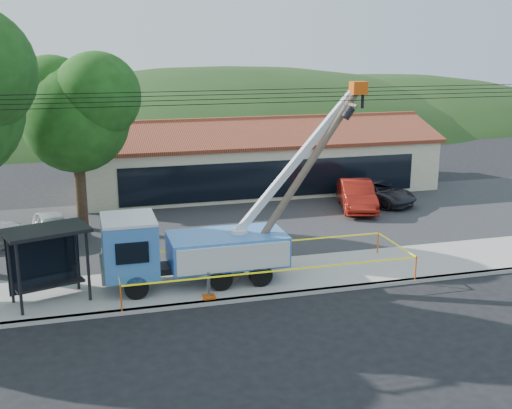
{
  "coord_description": "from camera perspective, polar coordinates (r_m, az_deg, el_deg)",
  "views": [
    {
      "loc": [
        -6.88,
        -19.43,
        9.46
      ],
      "look_at": [
        -0.11,
        5.0,
        2.9
      ],
      "focal_mm": 45.0,
      "sensor_mm": 36.0,
      "label": 1
    }
  ],
  "objects": [
    {
      "name": "curb",
      "position": [
        24.47,
        2.08,
        -8.06
      ],
      "size": [
        60.0,
        0.25,
        0.15
      ],
      "primitive_type": "cube",
      "color": "#A09C96",
      "rests_on": "ground"
    },
    {
      "name": "car_dark",
      "position": [
        38.33,
        10.6,
        -0.03
      ],
      "size": [
        4.2,
        5.3,
        1.34
      ],
      "primitive_type": "imported",
      "rotation": [
        0.0,
        0.0,
        0.48
      ],
      "color": "#222227",
      "rests_on": "ground"
    },
    {
      "name": "hill_center",
      "position": [
        76.9,
        -2.71,
        7.43
      ],
      "size": [
        89.6,
        64.0,
        32.0
      ],
      "primitive_type": "ellipsoid",
      "color": "#183312",
      "rests_on": "ground"
    },
    {
      "name": "strip_mall",
      "position": [
        41.58,
        -0.06,
        4.0
      ],
      "size": [
        22.5,
        8.53,
        4.67
      ],
      "color": "#BDB996",
      "rests_on": "ground"
    },
    {
      "name": "tree_lot",
      "position": [
        32.59,
        -15.79,
        8.24
      ],
      "size": [
        6.3,
        5.6,
        8.94
      ],
      "color": "#332316",
      "rests_on": "ground"
    },
    {
      "name": "leaning_pole",
      "position": [
        25.27,
        4.11,
        2.62
      ],
      "size": [
        5.32,
        1.67,
        7.63
      ],
      "color": "brown",
      "rests_on": "ground"
    },
    {
      "name": "parking_lot",
      "position": [
        33.52,
        -3.02,
        -1.82
      ],
      "size": [
        60.0,
        12.0,
        0.1
      ],
      "primitive_type": "cube",
      "color": "#28282B",
      "rests_on": "ground"
    },
    {
      "name": "hill_west",
      "position": [
        75.46,
        -21.67,
        6.29
      ],
      "size": [
        78.4,
        56.0,
        28.0
      ],
      "primitive_type": "ellipsoid",
      "color": "#183312",
      "rests_on": "ground"
    },
    {
      "name": "car_red",
      "position": [
        36.82,
        8.89,
        -0.56
      ],
      "size": [
        2.96,
        5.21,
        1.62
      ],
      "primitive_type": "imported",
      "rotation": [
        0.0,
        0.0,
        -0.27
      ],
      "color": "maroon",
      "rests_on": "ground"
    },
    {
      "name": "bus_shelter",
      "position": [
        24.36,
        -18.14,
        -3.61
      ],
      "size": [
        3.26,
        2.54,
        2.76
      ],
      "rotation": [
        0.0,
        0.0,
        0.31
      ],
      "color": "black",
      "rests_on": "ground"
    },
    {
      "name": "caution_tape",
      "position": [
        25.59,
        0.8,
        -5.06
      ],
      "size": [
        11.57,
        3.43,
        0.99
      ],
      "color": "#DA4E0B",
      "rests_on": "ground"
    },
    {
      "name": "car_silver",
      "position": [
        32.17,
        -17.52,
        -3.3
      ],
      "size": [
        2.3,
        4.22,
        1.36
      ],
      "primitive_type": "imported",
      "rotation": [
        0.0,
        0.0,
        0.18
      ],
      "color": "silver",
      "rests_on": "ground"
    },
    {
      "name": "hill_east",
      "position": [
        83.6,
        10.9,
        7.75
      ],
      "size": [
        72.8,
        52.0,
        26.0
      ],
      "primitive_type": "ellipsoid",
      "color": "#183312",
      "rests_on": "ground"
    },
    {
      "name": "utility_truck",
      "position": [
        25.07,
        -5.89,
        -3.71
      ],
      "size": [
        10.47,
        3.83,
        7.71
      ],
      "color": "black",
      "rests_on": "ground"
    },
    {
      "name": "ground",
      "position": [
        22.68,
        3.7,
        -10.19
      ],
      "size": [
        120.0,
        120.0,
        0.0
      ],
      "primitive_type": "plane",
      "color": "black",
      "rests_on": "ground"
    },
    {
      "name": "sidewalk",
      "position": [
        26.16,
        0.82,
        -6.52
      ],
      "size": [
        60.0,
        4.0,
        0.15
      ],
      "primitive_type": "cube",
      "color": "#A09C96",
      "rests_on": "ground"
    }
  ]
}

